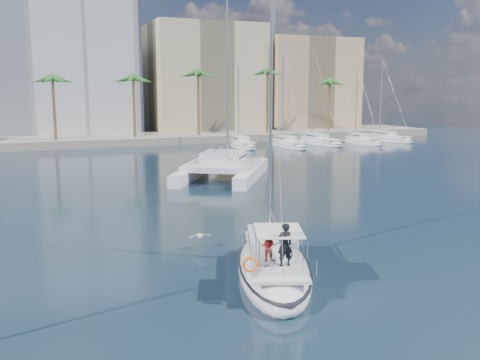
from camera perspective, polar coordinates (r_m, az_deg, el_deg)
name	(u,v)px	position (r m, az deg, el deg)	size (l,w,h in m)	color
ground	(230,253)	(27.92, -1.04, -7.80)	(160.00, 160.00, 0.00)	black
quay	(90,140)	(86.75, -15.73, 4.11)	(120.00, 14.00, 1.20)	gray
building_modern	(2,55)	(98.06, -24.05, 12.09)	(42.00, 16.00, 28.00)	white
building_beige	(205,81)	(99.99, -3.76, 10.52)	(20.00, 14.00, 20.00)	tan
building_tan_right	(306,86)	(106.22, 7.04, 9.88)	(18.00, 12.00, 18.00)	tan
palm_centre	(90,76)	(82.45, -15.71, 10.59)	(3.60, 3.60, 12.30)	brown
palm_right	(296,78)	(92.75, 6.02, 10.74)	(3.60, 3.60, 12.30)	brown
main_sloop	(273,265)	(24.56, 3.58, -9.08)	(6.53, 10.55, 14.95)	white
catamaran	(223,165)	(51.24, -1.83, 1.56)	(13.20, 15.28, 19.83)	white
seagull	(200,236)	(28.44, -4.31, -5.95)	(1.20, 0.51, 0.22)	silver
moored_yacht_a	(242,148)	(78.16, 0.25, 3.46)	(2.72, 9.35, 11.90)	white
moored_yacht_b	(288,147)	(79.07, 5.18, 3.50)	(3.14, 10.78, 13.72)	white
moored_yacht_c	(320,144)	(83.94, 8.51, 3.78)	(3.55, 12.21, 15.54)	white
moored_yacht_d	(363,144)	(85.78, 12.94, 3.77)	(2.72, 9.35, 11.90)	white
moored_yacht_e	(389,141)	(91.22, 15.58, 3.99)	(3.14, 10.78, 13.72)	white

